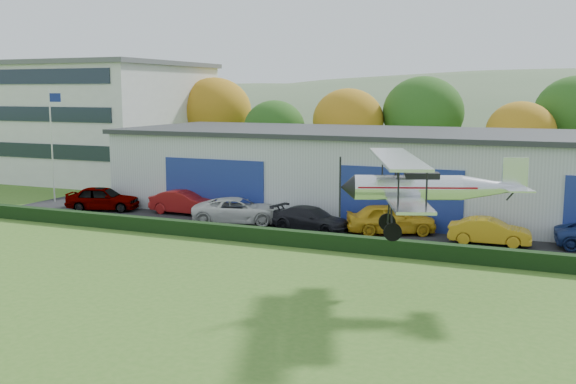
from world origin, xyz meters
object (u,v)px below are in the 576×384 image
at_px(car_2, 238,211).
at_px(flagpole, 53,135).
at_px(hangar, 423,173).
at_px(office_block, 84,120).
at_px(car_0, 103,198).
at_px(car_3, 311,219).
at_px(car_1, 185,202).
at_px(car_4, 391,219).
at_px(biplane, 424,185).
at_px(car_5, 490,231).

bearing_deg(car_2, flagpole, 63.57).
xyz_separation_m(hangar, office_block, (-33.00, 7.02, 2.56)).
xyz_separation_m(hangar, car_0, (-19.56, -7.46, -1.81)).
xyz_separation_m(car_0, car_3, (15.05, -0.74, -0.12)).
height_order(hangar, car_1, hangar).
bearing_deg(car_0, office_block, 25.02).
height_order(car_0, car_1, car_0).
bearing_deg(car_2, car_3, -114.55).
bearing_deg(car_2, car_0, 68.36).
distance_m(office_block, car_4, 35.97).
height_order(car_0, biplane, biplane).
relative_size(hangar, biplane, 5.05).
bearing_deg(car_3, car_5, -76.09).
bearing_deg(car_3, car_1, 90.55).
relative_size(office_block, car_3, 4.40).
bearing_deg(office_block, car_4, -23.40).
xyz_separation_m(car_1, car_2, (4.50, -1.29, -0.01)).
xyz_separation_m(car_2, car_5, (14.41, 0.10, -0.08)).
bearing_deg(car_3, flagpole, 94.64).
xyz_separation_m(office_block, car_4, (32.77, -14.18, -4.33)).
distance_m(car_1, biplane, 20.83).
relative_size(car_2, car_5, 1.32).
height_order(office_block, car_5, office_block).
distance_m(office_block, car_2, 28.28).
bearing_deg(office_block, car_3, -28.12).
height_order(car_1, car_3, car_1).
bearing_deg(car_5, car_1, 82.44).
relative_size(car_4, car_5, 1.20).
bearing_deg(car_4, flagpole, 62.69).
bearing_deg(office_block, hangar, -12.01).
bearing_deg(car_3, car_0, 98.05).
relative_size(office_block, car_2, 3.79).
distance_m(hangar, flagpole, 25.68).
bearing_deg(biplane, car_1, 127.28).
xyz_separation_m(hangar, car_4, (-0.23, -7.16, -1.77)).
bearing_deg(car_0, car_3, -110.66).
xyz_separation_m(hangar, car_5, (5.09, -7.70, -1.93)).
bearing_deg(car_4, hangar, -26.39).
distance_m(flagpole, biplane, 30.69).
distance_m(hangar, car_0, 21.02).
height_order(car_0, car_3, car_0).
bearing_deg(biplane, car_0, 136.07).
relative_size(car_2, car_4, 1.10).
bearing_deg(flagpole, car_2, -6.68).
xyz_separation_m(car_3, car_4, (4.28, 1.04, 0.16)).
height_order(flagpole, car_4, flagpole).
bearing_deg(flagpole, office_block, 121.97).
relative_size(hangar, car_2, 7.47).
relative_size(car_3, car_4, 0.95).
height_order(flagpole, car_3, flagpole).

